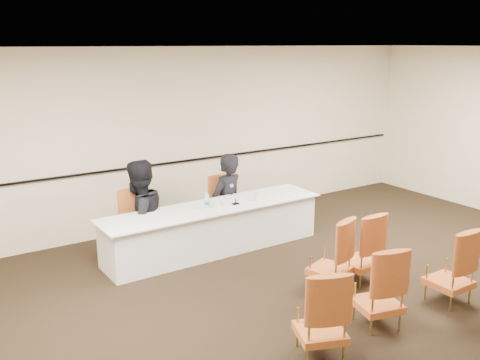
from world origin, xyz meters
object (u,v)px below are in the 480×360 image
Objects in this scene: panelist_second at (139,223)px; aud_chair_back_right at (450,265)px; microphone at (236,195)px; drinking_glass at (219,204)px; aud_chair_front_right at (361,247)px; aud_chair_back_mid at (378,286)px; aud_chair_front_mid at (330,254)px; panelist_second_chair at (139,223)px; panelist_main at (227,207)px; water_bottle at (207,200)px; panelist_main_chair at (227,206)px; coffee_cup at (257,196)px; aud_chair_back_left at (321,312)px; panel_table at (214,228)px.

aud_chair_back_right is (2.51, -3.50, 0.01)m from panelist_second.
microphone is 2.85× the size of drinking_glass.
microphone is at bearing 110.50° from aud_chair_front_right.
panelist_second is 2.00× the size of aud_chair_back_mid.
aud_chair_front_mid is at bearing -73.78° from drinking_glass.
panelist_second_chair is 3.22m from aud_chair_front_right.
panelist_main is 2.56m from aud_chair_front_right.
aud_chair_front_right reaches higher than water_bottle.
aud_chair_front_right is at bearing -58.94° from water_bottle.
panelist_second is 8.05× the size of water_bottle.
coffee_cup is (0.15, -0.65, 0.29)m from panelist_main_chair.
aud_chair_back_left is (-0.42, -3.00, -0.34)m from water_bottle.
aud_chair_back_left is (-1.11, -1.07, 0.00)m from aud_chair_front_mid.
coffee_cup is (0.38, -0.02, -0.08)m from microphone.
panelist_second_chair is at bearing 103.67° from aud_chair_front_mid.
panelist_second_chair is 2.89m from aud_chair_front_mid.
aud_chair_front_right is 1.16m from aud_chair_back_mid.
coffee_cup is 1.84m from aud_chair_front_mid.
aud_chair_back_mid is (0.92, 0.10, 0.00)m from aud_chair_back_left.
panelist_second is at bearing 125.74° from aud_chair_back_right.
panelist_second is 2.00× the size of aud_chair_back_left.
microphone is 2.82m from aud_chair_back_mid.
drinking_glass is 2.99m from aud_chair_back_left.
aud_chair_back_mid is (-0.18, -3.43, 0.03)m from panelist_main.
panelist_second_chair is (-1.54, -0.01, 0.03)m from panelist_main.
water_bottle is at bearing -142.20° from panelist_main_chair.
panel_table is 3.67× the size of panelist_second_chair.
aud_chair_front_right is at bearing -79.03° from panelist_main_chair.
panelist_second_chair is 1.21m from drinking_glass.
water_bottle is 0.18m from drinking_glass.
panelist_second reaches higher than aud_chair_back_right.
microphone reaches higher than aud_chair_back_right.
aud_chair_back_mid is at bearing -80.03° from microphone.
panelist_second is (-1.54, -0.01, 0.02)m from panelist_main.
aud_chair_back_right is (0.97, -3.51, 0.00)m from panelist_main_chair.
aud_chair_front_right reaches higher than panel_table.
aud_chair_back_mid is at bearing 91.18° from panelist_second.
panelist_main is 1.88× the size of aud_chair_front_mid.
panelist_second is at bearing 159.26° from coffee_cup.
microphone reaches higher than coffee_cup.
aud_chair_back_mid is (-0.19, -0.97, 0.00)m from aud_chair_front_mid.
aud_chair_front_right is 1.11m from aud_chair_back_right.
microphone is 0.30× the size of aud_chair_front_mid.
water_bottle is 3.42m from aud_chair_back_right.
panelist_main is 1.88× the size of aud_chair_back_mid.
water_bottle is at bearing 178.71° from panel_table.
microphone is (-0.24, -0.64, 0.39)m from panelist_main.
water_bottle is (0.86, -0.52, 0.35)m from panelist_second.
panelist_main_chair and aud_chair_back_mid have the same top height.
microphone reaches higher than aud_chair_back_left.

